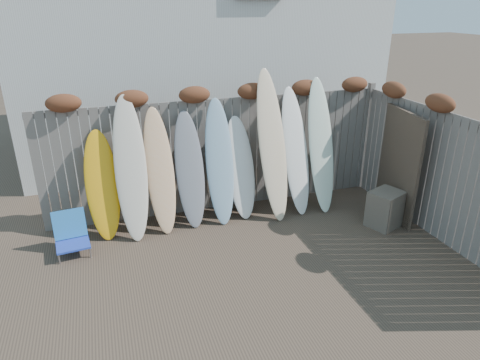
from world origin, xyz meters
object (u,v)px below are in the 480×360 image
object	(u,v)px
wooden_crate	(385,209)
surfboard_0	(102,185)
lattice_panel	(399,165)
beach_chair	(71,234)

from	to	relation	value
wooden_crate	surfboard_0	size ratio (longest dim) A/B	0.35
wooden_crate	lattice_panel	distance (m)	0.79
surfboard_0	beach_chair	bearing A→B (deg)	-141.51
wooden_crate	surfboard_0	xyz separation A→B (m)	(-4.44, 1.19, 0.54)
beach_chair	lattice_panel	xyz separation A→B (m)	(5.34, -0.49, 0.64)
beach_chair	wooden_crate	world-z (taller)	beach_chair
beach_chair	wooden_crate	size ratio (longest dim) A/B	1.02
beach_chair	surfboard_0	size ratio (longest dim) A/B	0.36
lattice_panel	surfboard_0	size ratio (longest dim) A/B	1.07
beach_chair	surfboard_0	bearing A→B (deg)	38.04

